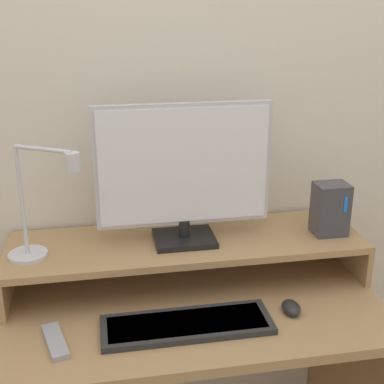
{
  "coord_description": "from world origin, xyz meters",
  "views": [
    {
      "loc": [
        -0.26,
        -1.06,
        1.63
      ],
      "look_at": [
        -0.0,
        0.34,
        1.11
      ],
      "focal_mm": 50.0,
      "sensor_mm": 36.0,
      "label": 1
    }
  ],
  "objects_px": {
    "monitor": "(184,172)",
    "desk_lamp": "(38,217)",
    "keyboard": "(187,324)",
    "remote_control": "(55,341)",
    "router_dock": "(330,209)",
    "mouse": "(291,308)"
  },
  "relations": [
    {
      "from": "mouse",
      "to": "router_dock",
      "type": "bearing_deg",
      "value": 47.58
    },
    {
      "from": "keyboard",
      "to": "remote_control",
      "type": "xyz_separation_m",
      "value": [
        -0.36,
        -0.01,
        -0.0
      ]
    },
    {
      "from": "desk_lamp",
      "to": "remote_control",
      "type": "bearing_deg",
      "value": -80.75
    },
    {
      "from": "desk_lamp",
      "to": "router_dock",
      "type": "relative_size",
      "value": 2.03
    },
    {
      "from": "desk_lamp",
      "to": "keyboard",
      "type": "relative_size",
      "value": 0.72
    },
    {
      "from": "keyboard",
      "to": "remote_control",
      "type": "bearing_deg",
      "value": -178.37
    },
    {
      "from": "monitor",
      "to": "keyboard",
      "type": "relative_size",
      "value": 1.12
    },
    {
      "from": "keyboard",
      "to": "mouse",
      "type": "bearing_deg",
      "value": 3.64
    },
    {
      "from": "monitor",
      "to": "keyboard",
      "type": "bearing_deg",
      "value": -98.18
    },
    {
      "from": "router_dock",
      "to": "mouse",
      "type": "xyz_separation_m",
      "value": [
        -0.2,
        -0.22,
        -0.21
      ]
    },
    {
      "from": "router_dock",
      "to": "remote_control",
      "type": "xyz_separation_m",
      "value": [
        -0.87,
        -0.25,
        -0.22
      ]
    },
    {
      "from": "desk_lamp",
      "to": "remote_control",
      "type": "relative_size",
      "value": 2.09
    },
    {
      "from": "router_dock",
      "to": "keyboard",
      "type": "height_order",
      "value": "router_dock"
    },
    {
      "from": "mouse",
      "to": "desk_lamp",
      "type": "bearing_deg",
      "value": 164.6
    },
    {
      "from": "desk_lamp",
      "to": "router_dock",
      "type": "distance_m",
      "value": 0.91
    },
    {
      "from": "monitor",
      "to": "desk_lamp",
      "type": "xyz_separation_m",
      "value": [
        -0.43,
        -0.05,
        -0.09
      ]
    },
    {
      "from": "keyboard",
      "to": "router_dock",
      "type": "bearing_deg",
      "value": 24.93
    },
    {
      "from": "monitor",
      "to": "keyboard",
      "type": "distance_m",
      "value": 0.45
    },
    {
      "from": "monitor",
      "to": "keyboard",
      "type": "height_order",
      "value": "monitor"
    },
    {
      "from": "desk_lamp",
      "to": "keyboard",
      "type": "xyz_separation_m",
      "value": [
        0.39,
        -0.21,
        -0.27
      ]
    },
    {
      "from": "router_dock",
      "to": "mouse",
      "type": "bearing_deg",
      "value": -132.42
    },
    {
      "from": "mouse",
      "to": "remote_control",
      "type": "distance_m",
      "value": 0.67
    }
  ]
}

